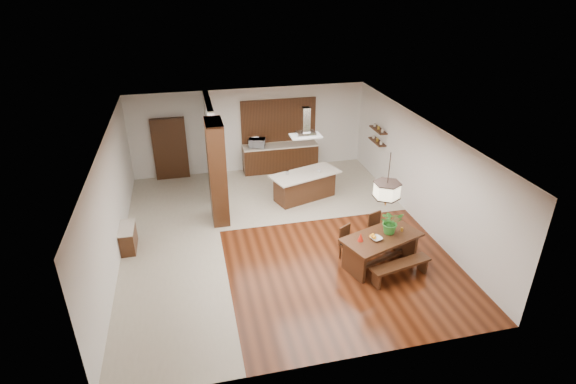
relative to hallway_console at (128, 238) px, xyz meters
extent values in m
plane|color=#3A180A|center=(3.81, -0.20, -0.32)|extent=(9.00, 9.00, 0.00)
cube|color=white|center=(3.81, -0.20, 2.58)|extent=(8.00, 9.00, 0.04)
cube|color=silver|center=(3.81, 4.30, 1.14)|extent=(8.00, 0.04, 2.90)
cube|color=silver|center=(3.81, -4.70, 1.14)|extent=(8.00, 0.04, 2.90)
cube|color=silver|center=(-0.19, -0.20, 1.14)|extent=(0.04, 9.00, 2.90)
cube|color=silver|center=(7.81, -0.20, 1.14)|extent=(0.04, 9.00, 2.90)
cube|color=#BDB39D|center=(1.06, -0.20, -0.31)|extent=(2.50, 9.00, 0.01)
cube|color=#BDB39D|center=(5.06, 2.30, -0.31)|extent=(5.50, 4.00, 0.01)
cube|color=#412010|center=(3.81, -0.20, 2.57)|extent=(8.00, 9.00, 0.02)
cube|color=black|center=(2.41, 1.00, 1.14)|extent=(0.45, 1.00, 2.90)
cube|color=silver|center=(2.41, 3.10, 1.14)|extent=(0.18, 2.40, 2.90)
cube|color=black|center=(0.00, 0.00, 0.00)|extent=(0.37, 0.88, 0.63)
cube|color=black|center=(1.11, 4.20, 0.74)|extent=(1.10, 0.20, 2.10)
cube|color=black|center=(4.81, 4.00, 0.13)|extent=(2.60, 0.60, 0.90)
cube|color=silver|center=(4.81, 4.00, 0.61)|extent=(2.60, 0.62, 0.05)
cube|color=#9F692F|center=(4.81, 4.26, 1.44)|extent=(2.60, 0.08, 1.50)
cube|color=black|center=(7.68, 2.40, 1.08)|extent=(0.26, 0.90, 0.04)
cube|color=black|center=(7.68, 2.40, 1.49)|extent=(0.26, 0.90, 0.04)
cube|color=black|center=(5.94, -2.06, 0.44)|extent=(2.09, 1.52, 0.06)
cube|color=black|center=(5.17, -2.34, 0.05)|extent=(0.33, 0.74, 0.72)
cube|color=black|center=(6.71, -1.79, 0.05)|extent=(0.33, 0.74, 0.72)
imported|color=#2E7B29|center=(6.19, -1.95, 0.77)|extent=(0.54, 0.47, 0.59)
imported|color=beige|center=(5.76, -2.18, 0.50)|extent=(0.33, 0.33, 0.06)
cone|color=red|center=(5.38, -2.14, 0.58)|extent=(0.16, 0.16, 0.21)
cylinder|color=gold|center=(6.50, -1.95, 0.52)|extent=(0.08, 0.08, 0.09)
cube|color=black|center=(5.08, 1.69, 0.10)|extent=(1.96, 1.23, 0.83)
cube|color=silver|center=(5.08, 1.64, 0.53)|extent=(2.29, 1.54, 0.05)
imported|color=white|center=(5.50, 1.62, 0.60)|extent=(0.13, 0.13, 0.09)
imported|color=silver|center=(4.00, 3.97, 0.79)|extent=(0.62, 0.50, 0.30)
camera|label=1|loc=(1.76, -10.30, 6.12)|focal=28.00mm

